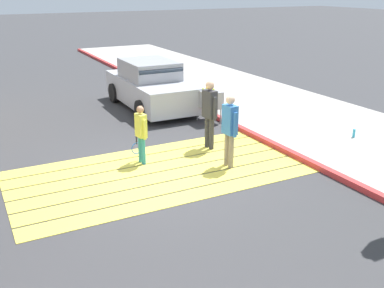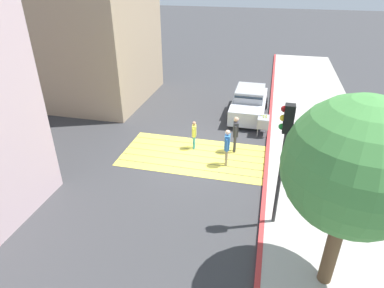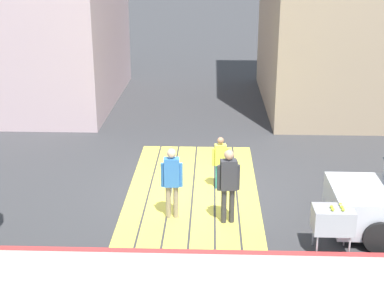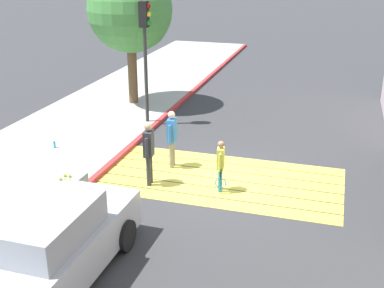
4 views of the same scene
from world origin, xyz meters
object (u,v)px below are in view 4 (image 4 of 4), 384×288
at_px(pedestrian_adult_lead, 172,135).
at_px(pedestrian_child_with_racket, 221,163).
at_px(car_parked_near_curb, 49,247).
at_px(tennis_ball_cart, 69,188).
at_px(traffic_light_corner, 145,38).
at_px(pedestrian_adult_trailing, 149,149).
at_px(street_tree, 132,12).
at_px(water_bottle, 54,144).

xyz_separation_m(pedestrian_adult_lead, pedestrian_child_with_racket, (1.68, -1.11, -0.19)).
distance_m(car_parked_near_curb, tennis_ball_cart, 2.48).
bearing_deg(tennis_ball_cart, traffic_light_corner, 95.88).
distance_m(pedestrian_adult_trailing, pedestrian_child_with_racket, 1.89).
height_order(traffic_light_corner, tennis_ball_cart, traffic_light_corner).
bearing_deg(pedestrian_adult_trailing, pedestrian_child_with_racket, 4.38).
relative_size(street_tree, tennis_ball_cart, 5.23).
bearing_deg(pedestrian_adult_trailing, tennis_ball_cart, -119.26).
bearing_deg(traffic_light_corner, pedestrian_adult_trailing, -68.00).
bearing_deg(street_tree, pedestrian_adult_trailing, -64.31).
bearing_deg(pedestrian_adult_trailing, pedestrian_adult_lead, 80.97).
relative_size(tennis_ball_cart, water_bottle, 4.63).
xyz_separation_m(pedestrian_adult_lead, pedestrian_adult_trailing, (-0.20, -1.25, 0.04)).
relative_size(street_tree, water_bottle, 24.18).
relative_size(street_tree, pedestrian_child_with_racket, 3.87).
bearing_deg(water_bottle, pedestrian_adult_lead, -0.89).
bearing_deg(pedestrian_child_with_racket, street_tree, 128.17).
height_order(water_bottle, pedestrian_adult_trailing, pedestrian_adult_trailing).
height_order(tennis_ball_cart, water_bottle, tennis_ball_cart).
height_order(tennis_ball_cart, pedestrian_adult_lead, pedestrian_adult_lead).
distance_m(tennis_ball_cart, pedestrian_adult_trailing, 2.38).
height_order(pedestrian_adult_lead, pedestrian_child_with_racket, pedestrian_adult_lead).
relative_size(traffic_light_corner, water_bottle, 19.27).
bearing_deg(tennis_ball_cart, pedestrian_adult_lead, 67.77).
bearing_deg(water_bottle, street_tree, 84.46).
bearing_deg(car_parked_near_curb, street_tree, 104.82).
height_order(street_tree, tennis_ball_cart, street_tree).
distance_m(traffic_light_corner, street_tree, 2.44).
height_order(car_parked_near_curb, traffic_light_corner, traffic_light_corner).
bearing_deg(water_bottle, pedestrian_child_with_racket, -11.95).
distance_m(pedestrian_adult_lead, pedestrian_child_with_racket, 2.02).
distance_m(car_parked_near_curb, pedestrian_child_with_racket, 4.99).
distance_m(car_parked_near_curb, water_bottle, 6.63).
height_order(car_parked_near_curb, pedestrian_child_with_racket, car_parked_near_curb).
xyz_separation_m(car_parked_near_curb, pedestrian_child_with_racket, (2.13, 4.52, 0.04)).
bearing_deg(car_parked_near_curb, pedestrian_adult_lead, 85.41).
bearing_deg(traffic_light_corner, pedestrian_adult_lead, -58.27).
bearing_deg(pedestrian_child_with_racket, water_bottle, 168.05).
xyz_separation_m(traffic_light_corner, street_tree, (-1.30, 1.98, 0.59)).
bearing_deg(car_parked_near_curb, tennis_ball_cart, 111.25).
bearing_deg(pedestrian_adult_lead, street_tree, 122.34).
bearing_deg(traffic_light_corner, pedestrian_child_with_racket, -49.82).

